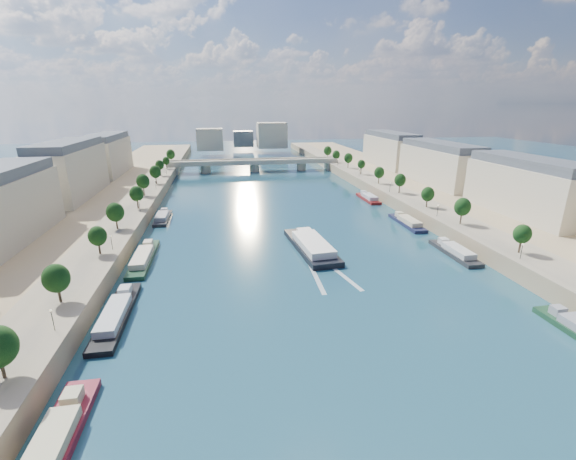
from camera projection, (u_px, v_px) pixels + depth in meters
name	position (u px, v px, depth m)	size (l,w,h in m)	color
ground	(284.00, 225.00, 143.39)	(700.00, 700.00, 0.00)	#0D2C3D
quay_left	(76.00, 229.00, 130.81)	(44.00, 520.00, 5.00)	#9E8460
quay_right	(461.00, 210.00, 154.41)	(44.00, 520.00, 5.00)	#9E8460
pave_left	(121.00, 220.00, 132.48)	(14.00, 520.00, 0.10)	gray
pave_right	(427.00, 205.00, 151.16)	(14.00, 520.00, 0.10)	gray
trees_left	(126.00, 203.00, 132.98)	(4.80, 268.80, 8.26)	#382B1E
trees_right	(412.00, 187.00, 158.49)	(4.80, 268.80, 8.26)	#382B1E
lamps_left	(127.00, 220.00, 123.00)	(0.36, 200.36, 4.28)	black
lamps_right	(411.00, 196.00, 154.24)	(0.36, 200.36, 4.28)	black
buildings_left	(41.00, 183.00, 135.56)	(16.00, 226.00, 23.20)	beige
buildings_right	(476.00, 170.00, 163.41)	(16.00, 226.00, 23.20)	beige
skyline	(248.00, 137.00, 344.75)	(79.00, 42.00, 22.00)	beige
bridge	(254.00, 164.00, 255.81)	(112.00, 12.00, 8.15)	#C1B79E
tour_barge	(311.00, 246.00, 118.87)	(11.85, 32.82, 4.36)	black
wake	(325.00, 271.00, 103.84)	(10.74, 26.03, 0.04)	silver
moored_barges_left	(132.00, 282.00, 95.76)	(5.00, 128.63, 3.60)	maroon
moored_barges_right	(461.00, 256.00, 112.26)	(5.00, 163.65, 3.60)	black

